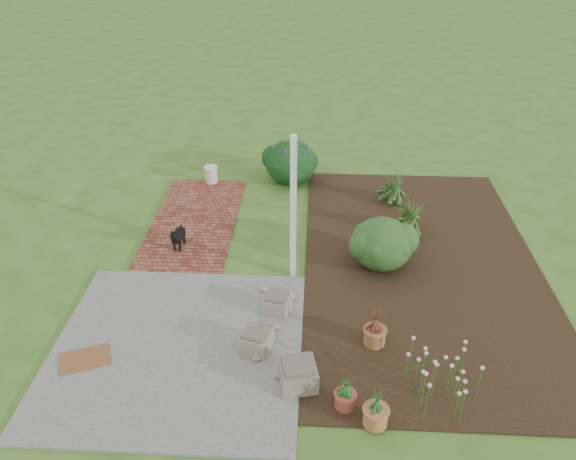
# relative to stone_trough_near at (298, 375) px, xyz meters

# --- Properties ---
(ground) EXTENTS (80.00, 80.00, 0.00)m
(ground) POSITION_rel_stone_trough_near_xyz_m (-0.48, 2.36, -0.19)
(ground) COLOR #33611E
(ground) RESTS_ON ground
(concrete_patio) EXTENTS (3.50, 3.50, 0.04)m
(concrete_patio) POSITION_rel_stone_trough_near_xyz_m (-1.73, 0.61, -0.17)
(concrete_patio) COLOR #5E5E5B
(concrete_patio) RESTS_ON ground
(brick_path) EXTENTS (1.60, 3.50, 0.04)m
(brick_path) POSITION_rel_stone_trough_near_xyz_m (-2.18, 4.11, -0.17)
(brick_path) COLOR maroon
(brick_path) RESTS_ON ground
(garden_bed) EXTENTS (4.00, 7.00, 0.03)m
(garden_bed) POSITION_rel_stone_trough_near_xyz_m (2.02, 2.86, -0.18)
(garden_bed) COLOR black
(garden_bed) RESTS_ON ground
(veranda_post) EXTENTS (0.10, 0.10, 2.50)m
(veranda_post) POSITION_rel_stone_trough_near_xyz_m (-0.18, 2.46, 1.06)
(veranda_post) COLOR white
(veranda_post) RESTS_ON ground
(stone_trough_near) EXTENTS (0.55, 0.55, 0.31)m
(stone_trough_near) POSITION_rel_stone_trough_near_xyz_m (0.00, 0.00, 0.00)
(stone_trough_near) COLOR #746757
(stone_trough_near) RESTS_ON concrete_patio
(stone_trough_mid) EXTENTS (0.49, 0.49, 0.26)m
(stone_trough_mid) POSITION_rel_stone_trough_near_xyz_m (-0.61, 0.63, -0.02)
(stone_trough_mid) COLOR gray
(stone_trough_mid) RESTS_ON concrete_patio
(stone_trough_far) EXTENTS (0.46, 0.46, 0.26)m
(stone_trough_far) POSITION_rel_stone_trough_near_xyz_m (-0.38, 1.47, -0.03)
(stone_trough_far) COLOR gray
(stone_trough_far) RESTS_ON concrete_patio
(coir_doormat) EXTENTS (0.78, 0.65, 0.02)m
(coir_doormat) POSITION_rel_stone_trough_near_xyz_m (-2.94, 0.28, -0.14)
(coir_doormat) COLOR brown
(coir_doormat) RESTS_ON concrete_patio
(black_dog) EXTENTS (0.18, 0.50, 0.43)m
(black_dog) POSITION_rel_stone_trough_near_xyz_m (-2.26, 3.11, 0.10)
(black_dog) COLOR black
(black_dog) RESTS_ON brick_path
(cream_ceramic_urn) EXTENTS (0.30, 0.30, 0.35)m
(cream_ceramic_urn) POSITION_rel_stone_trough_near_xyz_m (-2.13, 5.79, 0.02)
(cream_ceramic_urn) COLOR beige
(cream_ceramic_urn) RESTS_ON brick_path
(evergreen_shrub) EXTENTS (1.06, 1.06, 0.88)m
(evergreen_shrub) POSITION_rel_stone_trough_near_xyz_m (1.30, 2.81, 0.28)
(evergreen_shrub) COLOR #0F3613
(evergreen_shrub) RESTS_ON garden_bed
(agapanthus_clump_back) EXTENTS (1.18, 1.18, 0.86)m
(agapanthus_clump_back) POSITION_rel_stone_trough_near_xyz_m (1.91, 3.85, 0.26)
(agapanthus_clump_back) COLOR #153D0F
(agapanthus_clump_back) RESTS_ON garden_bed
(agapanthus_clump_front) EXTENTS (1.08, 1.08, 0.74)m
(agapanthus_clump_front) POSITION_rel_stone_trough_near_xyz_m (1.74, 5.10, 0.21)
(agapanthus_clump_front) COLOR #144116
(agapanthus_clump_front) RESTS_ON garden_bed
(pink_flower_patch) EXTENTS (1.29, 1.29, 0.62)m
(pink_flower_patch) POSITION_rel_stone_trough_near_xyz_m (1.82, -0.14, 0.15)
(pink_flower_patch) COLOR #113D0F
(pink_flower_patch) RESTS_ON garden_bed
(terracotta_pot_bronze) EXTENTS (0.32, 0.32, 0.25)m
(terracotta_pot_bronze) POSITION_rel_stone_trough_near_xyz_m (1.05, 0.84, -0.04)
(terracotta_pot_bronze) COLOR #A05E36
(terracotta_pot_bronze) RESTS_ON garden_bed
(terracotta_pot_small_left) EXTENTS (0.32, 0.32, 0.21)m
(terracotta_pot_small_left) POSITION_rel_stone_trough_near_xyz_m (0.60, -0.32, -0.06)
(terracotta_pot_small_left) COLOR #A74338
(terracotta_pot_small_left) RESTS_ON garden_bed
(terracotta_pot_small_right) EXTENTS (0.38, 0.38, 0.25)m
(terracotta_pot_small_right) POSITION_rel_stone_trough_near_xyz_m (0.95, -0.58, -0.04)
(terracotta_pot_small_right) COLOR #AD663A
(terracotta_pot_small_right) RESTS_ON garden_bed
(purple_flowering_bush) EXTENTS (1.33, 1.33, 0.95)m
(purple_flowering_bush) POSITION_rel_stone_trough_near_xyz_m (-0.40, 6.00, 0.28)
(purple_flowering_bush) COLOR black
(purple_flowering_bush) RESTS_ON ground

